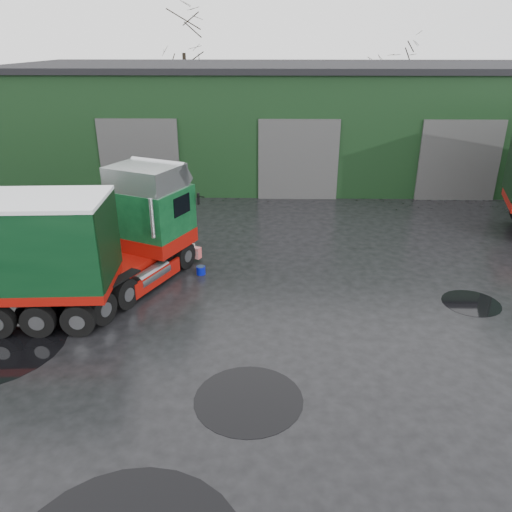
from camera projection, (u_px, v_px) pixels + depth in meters
The scene contains 8 objects.
ground at pixel (248, 354), 12.99m from camera, with size 100.00×100.00×0.00m, color black.
warehouse at pixel (293, 119), 30.05m from camera, with size 32.40×12.40×6.30m.
hero_tractor at pixel (119, 233), 15.79m from camera, with size 2.58×6.08×3.78m, color #0D401E, non-canonical shape.
wash_bucket at pixel (201, 270), 17.36m from camera, with size 0.31×0.31×0.29m, color #060E8E.
tree_back_a at pixel (185, 79), 38.76m from camera, with size 4.40×4.40×9.50m, color black, non-canonical shape.
tree_back_b at pixel (391, 93), 38.82m from camera, with size 4.40×4.40×7.50m, color black, non-canonical shape.
puddle_1 at pixel (471, 303), 15.49m from camera, with size 1.77×1.77×0.01m, color black.
puddle_4 at pixel (249, 400), 11.32m from camera, with size 2.50×2.50×0.01m, color black.
Camera 1 is at (0.46, -10.90, 7.49)m, focal length 35.00 mm.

